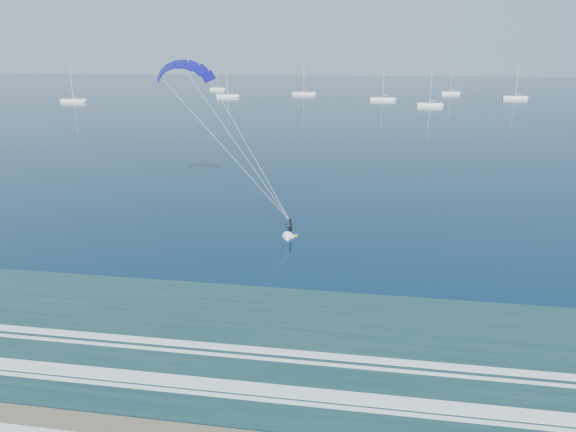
# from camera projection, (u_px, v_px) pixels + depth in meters

# --- Properties ---
(kitesurfer_rig) EXTENTS (15.13, 3.88, 19.08)m
(kitesurfer_rig) POSITION_uv_depth(u_px,v_px,m) (235.00, 143.00, 51.80)
(kitesurfer_rig) COLOR gold
(kitesurfer_rig) RESTS_ON ground
(sailboat_0) EXTENTS (10.22, 2.40, 13.70)m
(sailboat_0) POSITION_uv_depth(u_px,v_px,m) (74.00, 100.00, 205.80)
(sailboat_0) COLOR silver
(sailboat_0) RESTS_ON ground
(sailboat_1) EXTENTS (9.69, 2.40, 13.17)m
(sailboat_1) POSITION_uv_depth(u_px,v_px,m) (228.00, 96.00, 228.42)
(sailboat_1) COLOR silver
(sailboat_1) RESTS_ON ground
(sailboat_2) EXTENTS (10.59, 2.40, 14.01)m
(sailboat_2) POSITION_uv_depth(u_px,v_px,m) (304.00, 93.00, 242.60)
(sailboat_2) COLOR silver
(sailboat_2) RESTS_ON ground
(sailboat_3) EXTENTS (9.00, 2.40, 12.44)m
(sailboat_3) POSITION_uv_depth(u_px,v_px,m) (430.00, 104.00, 189.10)
(sailboat_3) COLOR silver
(sailboat_3) RESTS_ON ground
(sailboat_4) EXTENTS (8.22, 2.40, 11.25)m
(sailboat_4) POSITION_uv_depth(u_px,v_px,m) (451.00, 93.00, 245.11)
(sailboat_4) COLOR silver
(sailboat_4) RESTS_ON ground
(sailboat_5) EXTENTS (9.82, 2.40, 13.25)m
(sailboat_5) POSITION_uv_depth(u_px,v_px,m) (515.00, 97.00, 220.15)
(sailboat_5) COLOR silver
(sailboat_5) RESTS_ON ground
(sailboat_7) EXTENTS (10.13, 2.40, 12.36)m
(sailboat_7) POSITION_uv_depth(u_px,v_px,m) (383.00, 99.00, 213.00)
(sailboat_7) COLOR silver
(sailboat_7) RESTS_ON ground
(sailboat_8) EXTENTS (7.86, 2.40, 10.35)m
(sailboat_8) POSITION_uv_depth(u_px,v_px,m) (218.00, 89.00, 273.21)
(sailboat_8) COLOR silver
(sailboat_8) RESTS_ON ground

